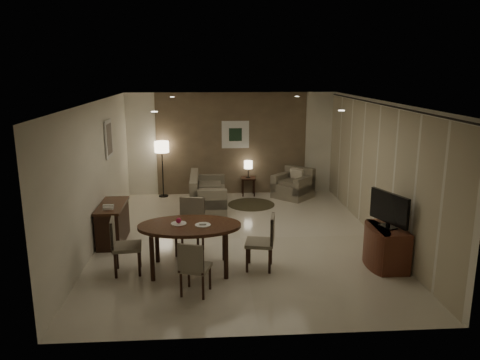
{
  "coord_description": "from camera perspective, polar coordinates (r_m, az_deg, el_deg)",
  "views": [
    {
      "loc": [
        -0.61,
        -8.78,
        3.31
      ],
      "look_at": [
        0.0,
        0.2,
        1.15
      ],
      "focal_mm": 35.0,
      "sensor_mm": 36.0,
      "label": 1
    }
  ],
  "objects": [
    {
      "name": "napkin",
      "position": [
        7.71,
        -4.56,
        -5.33
      ],
      "size": [
        0.12,
        0.08,
        0.03
      ],
      "primitive_type": "cube",
      "color": "white",
      "rests_on": "plate_b"
    },
    {
      "name": "downlight_nr",
      "position": [
        7.29,
        12.27,
        8.27
      ],
      "size": [
        0.1,
        0.1,
        0.01
      ],
      "primitive_type": "cylinder",
      "color": "white",
      "rests_on": "ceiling"
    },
    {
      "name": "art_left_frame",
      "position": [
        10.3,
        -15.73,
        4.85
      ],
      "size": [
        0.03,
        0.6,
        0.8
      ],
      "primitive_type": "cube",
      "color": "silver",
      "rests_on": "wall_left"
    },
    {
      "name": "side_table",
      "position": [
        12.46,
        1.01,
        -0.77
      ],
      "size": [
        0.38,
        0.38,
        0.48
      ],
      "primitive_type": null,
      "color": "black",
      "rests_on": "floor"
    },
    {
      "name": "downlight_nl",
      "position": [
        7.05,
        -10.41,
        8.19
      ],
      "size": [
        0.1,
        0.1,
        0.01
      ],
      "primitive_type": "cylinder",
      "color": "white",
      "rests_on": "ceiling"
    },
    {
      "name": "chair_near",
      "position": [
        7.12,
        -5.45,
        -10.49
      ],
      "size": [
        0.52,
        0.52,
        0.85
      ],
      "primitive_type": null,
      "rotation": [
        0.0,
        0.0,
        2.84
      ],
      "color": "#786E5C",
      "rests_on": "floor"
    },
    {
      "name": "downlight_fr",
      "position": [
        10.78,
        6.96,
        10.08
      ],
      "size": [
        0.1,
        0.1,
        0.01
      ],
      "primitive_type": "cylinder",
      "color": "white",
      "rests_on": "ceiling"
    },
    {
      "name": "art_back_canvas",
      "position": [
        12.36,
        -0.57,
        5.55
      ],
      "size": [
        0.34,
        0.01,
        0.34
      ],
      "primitive_type": "cube",
      "color": "black",
      "rests_on": "wall_back"
    },
    {
      "name": "dining_table",
      "position": [
        7.91,
        -6.1,
        -8.18
      ],
      "size": [
        1.7,
        1.06,
        0.8
      ],
      "primitive_type": null,
      "color": "#4E2C19",
      "rests_on": "floor"
    },
    {
      "name": "console_desk",
      "position": [
        9.44,
        -15.23,
        -5.1
      ],
      "size": [
        0.48,
        1.2,
        0.75
      ],
      "primitive_type": null,
      "color": "#4E2C19",
      "rests_on": "floor"
    },
    {
      "name": "fruit_apple",
      "position": [
        7.81,
        -7.5,
        -4.92
      ],
      "size": [
        0.09,
        0.09,
        0.09
      ],
      "primitive_type": "sphere",
      "color": "#B91540",
      "rests_on": "plate_a"
    },
    {
      "name": "chair_left",
      "position": [
        7.96,
        -13.59,
        -7.81
      ],
      "size": [
        0.5,
        0.5,
        0.94
      ],
      "primitive_type": null,
      "rotation": [
        0.0,
        0.0,
        1.69
      ],
      "color": "#786E5C",
      "rests_on": "floor"
    },
    {
      "name": "art_back_frame",
      "position": [
        12.38,
        -0.57,
        5.56
      ],
      "size": [
        0.72,
        0.03,
        0.72
      ],
      "primitive_type": "cube",
      "color": "silver",
      "rests_on": "wall_back"
    },
    {
      "name": "room_shell",
      "position": [
        9.4,
        -0.08,
        1.47
      ],
      "size": [
        5.5,
        7.0,
        2.7
      ],
      "color": "beige",
      "rests_on": "ground"
    },
    {
      "name": "telephone",
      "position": [
        9.04,
        -15.75,
        -3.15
      ],
      "size": [
        0.2,
        0.14,
        0.09
      ],
      "primitive_type": null,
      "color": "white",
      "rests_on": "console_desk"
    },
    {
      "name": "armchair",
      "position": [
        12.26,
        6.47,
        -0.4
      ],
      "size": [
        1.19,
        1.18,
        0.77
      ],
      "primitive_type": null,
      "rotation": [
        0.0,
        0.0,
        -0.76
      ],
      "color": "#786E5C",
      "rests_on": "floor"
    },
    {
      "name": "curtain_wall",
      "position": [
        9.58,
        16.29,
        0.96
      ],
      "size": [
        0.08,
        6.7,
        2.58
      ],
      "primitive_type": null,
      "color": "beige",
      "rests_on": "wall_right"
    },
    {
      "name": "table_lamp",
      "position": [
        12.34,
        1.02,
        1.43
      ],
      "size": [
        0.22,
        0.22,
        0.5
      ],
      "primitive_type": null,
      "color": "#FFEAC1",
      "rests_on": "side_table"
    },
    {
      "name": "floor_lamp",
      "position": [
        12.37,
        -9.42,
        1.3
      ],
      "size": [
        0.37,
        0.37,
        1.47
      ],
      "primitive_type": null,
      "color": "#FFE5B7",
      "rests_on": "floor"
    },
    {
      "name": "tv_cabinet",
      "position": [
        8.41,
        17.52,
        -7.76
      ],
      "size": [
        0.48,
        0.9,
        0.7
      ],
      "primitive_type": null,
      "color": "#5B2A1B",
      "rests_on": "floor"
    },
    {
      "name": "sofa",
      "position": [
        11.38,
        -3.9,
        -1.34
      ],
      "size": [
        1.71,
        0.86,
        0.8
      ],
      "primitive_type": null,
      "rotation": [
        0.0,
        0.0,
        1.58
      ],
      "color": "#786E5C",
      "rests_on": "floor"
    },
    {
      "name": "downlight_fl",
      "position": [
        10.62,
        -8.28,
        9.99
      ],
      "size": [
        0.1,
        0.1,
        0.01
      ],
      "primitive_type": "cylinder",
      "color": "white",
      "rests_on": "ceiling"
    },
    {
      "name": "art_left_canvas",
      "position": [
        10.3,
        -15.64,
        4.85
      ],
      "size": [
        0.01,
        0.46,
        0.64
      ],
      "primitive_type": "cube",
      "color": "gray",
      "rests_on": "wall_left"
    },
    {
      "name": "round_rug",
      "position": [
        11.65,
        1.38,
        -2.98
      ],
      "size": [
        1.16,
        1.16,
        0.01
      ],
      "primitive_type": "cylinder",
      "color": "#423E24",
      "rests_on": "floor"
    },
    {
      "name": "plate_b",
      "position": [
        7.71,
        -4.55,
        -5.49
      ],
      "size": [
        0.26,
        0.26,
        0.02
      ],
      "primitive_type": "cylinder",
      "color": "white",
      "rests_on": "dining_table"
    },
    {
      "name": "curtain_rod",
      "position": [
        9.4,
        16.82,
        8.84
      ],
      "size": [
        0.03,
        6.8,
        0.03
      ],
      "primitive_type": "cylinder",
      "rotation": [
        1.57,
        0.0,
        0.0
      ],
      "color": "black",
      "rests_on": "wall_right"
    },
    {
      "name": "flat_tv",
      "position": [
        8.2,
        17.72,
        -3.39
      ],
      "size": [
        0.36,
        0.85,
        0.6
      ],
      "primitive_type": null,
      "rotation": [
        0.0,
        0.0,
        0.35
      ],
      "color": "black",
      "rests_on": "tv_cabinet"
    },
    {
      "name": "chair_right",
      "position": [
        7.91,
        2.37,
        -7.58
      ],
      "size": [
        0.53,
        0.53,
        0.93
      ],
      "primitive_type": null,
      "rotation": [
        0.0,
        0.0,
        -1.76
      ],
      "color": "#786E5C",
      "rests_on": "floor"
    },
    {
      "name": "chair_far",
      "position": [
        8.57,
        -6.17,
        -5.74
      ],
      "size": [
        0.57,
        0.57,
        1.0
      ],
      "primitive_type": null,
      "rotation": [
        0.0,
        0.0,
        -0.21
      ],
      "color": "#786E5C",
      "rests_on": "floor"
    },
    {
      "name": "taupe_accent",
      "position": [
        12.43,
        -1.04,
        4.43
      ],
      "size": [
        3.96,
        0.03,
        2.7
      ],
      "primitive_type": "cube",
      "color": "#77624A",
      "rests_on": "wall_back"
    },
    {
      "name": "plate_a",
      "position": [
        7.83,
        -7.49,
        -5.29
      ],
      "size": [
        0.26,
        0.26,
        0.02
      ],
      "primitive_type": "cylinder",
      "color": "white",
      "rests_on": "dining_table"
    }
  ]
}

